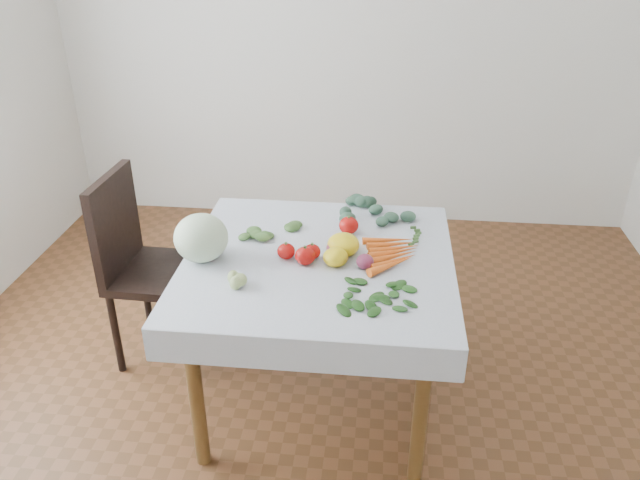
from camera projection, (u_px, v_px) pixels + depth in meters
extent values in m
plane|color=brown|center=(319.00, 396.00, 2.97)|extent=(4.00, 4.00, 0.00)
cube|color=silver|center=(351.00, 30.00, 4.09)|extent=(4.00, 0.04, 2.70)
cube|color=brown|center=(318.00, 263.00, 2.63)|extent=(1.00, 1.00, 0.04)
cylinder|color=brown|center=(196.00, 395.00, 2.46)|extent=(0.06, 0.06, 0.71)
cylinder|color=brown|center=(421.00, 412.00, 2.38)|extent=(0.06, 0.06, 0.71)
cylinder|color=brown|center=(243.00, 279.00, 3.23)|extent=(0.06, 0.06, 0.71)
cylinder|color=brown|center=(414.00, 289.00, 3.15)|extent=(0.06, 0.06, 0.71)
cube|color=white|center=(318.00, 259.00, 2.62)|extent=(1.12, 1.12, 0.01)
cube|color=black|center=(161.00, 273.00, 3.06)|extent=(0.46, 0.46, 0.04)
cube|color=black|center=(114.00, 223.00, 2.96)|extent=(0.06, 0.44, 0.48)
cylinder|color=black|center=(116.00, 333.00, 3.04)|extent=(0.04, 0.04, 0.45)
cylinder|color=black|center=(190.00, 340.00, 2.99)|extent=(0.04, 0.04, 0.45)
cylinder|color=black|center=(146.00, 292.00, 3.36)|extent=(0.04, 0.04, 0.45)
cylinder|color=black|center=(213.00, 297.00, 3.32)|extent=(0.04, 0.04, 0.45)
ellipsoid|color=silver|center=(201.00, 238.00, 2.56)|extent=(0.29, 0.29, 0.20)
ellipsoid|color=#B30F0B|center=(286.00, 251.00, 2.60)|extent=(0.08, 0.08, 0.07)
ellipsoid|color=#B30F0B|center=(349.00, 225.00, 2.80)|extent=(0.12, 0.12, 0.08)
ellipsoid|color=#B30F0B|center=(312.00, 252.00, 2.60)|extent=(0.09, 0.09, 0.06)
ellipsoid|color=#B30F0B|center=(305.00, 256.00, 2.56)|extent=(0.10, 0.10, 0.07)
ellipsoid|color=gold|center=(343.00, 245.00, 2.62)|extent=(0.16, 0.16, 0.10)
ellipsoid|color=gold|center=(336.00, 257.00, 2.55)|extent=(0.11, 0.11, 0.07)
ellipsoid|color=#591934|center=(336.00, 249.00, 2.62)|extent=(0.11, 0.11, 0.07)
ellipsoid|color=#591934|center=(365.00, 261.00, 2.53)|extent=(0.07, 0.07, 0.06)
ellipsoid|color=#A0B76A|center=(247.00, 281.00, 2.41)|extent=(0.05, 0.05, 0.05)
ellipsoid|color=#A0B76A|center=(239.00, 278.00, 2.43)|extent=(0.05, 0.05, 0.05)
ellipsoid|color=#A0B76A|center=(243.00, 288.00, 2.37)|extent=(0.05, 0.05, 0.05)
cone|color=orange|center=(391.00, 240.00, 2.72)|extent=(0.23, 0.08, 0.03)
cone|color=orange|center=(391.00, 244.00, 2.69)|extent=(0.23, 0.09, 0.03)
cone|color=orange|center=(391.00, 248.00, 2.66)|extent=(0.23, 0.11, 0.03)
cone|color=orange|center=(391.00, 252.00, 2.63)|extent=(0.22, 0.13, 0.03)
cone|color=orange|center=(391.00, 256.00, 2.59)|extent=(0.21, 0.15, 0.03)
cone|color=orange|center=(391.00, 261.00, 2.56)|extent=(0.20, 0.16, 0.03)
cone|color=orange|center=(391.00, 265.00, 2.53)|extent=(0.20, 0.17, 0.03)
ellipsoid|color=#31513B|center=(380.00, 212.00, 2.97)|extent=(0.07, 0.07, 0.04)
ellipsoid|color=#31513B|center=(369.00, 210.00, 2.99)|extent=(0.07, 0.07, 0.04)
ellipsoid|color=#31513B|center=(376.00, 215.00, 2.93)|extent=(0.07, 0.07, 0.04)
ellipsoid|color=#31513B|center=(382.00, 208.00, 3.00)|extent=(0.07, 0.07, 0.04)
ellipsoid|color=#31513B|center=(360.00, 212.00, 2.96)|extent=(0.07, 0.07, 0.04)
ellipsoid|color=#31513B|center=(390.00, 215.00, 2.93)|extent=(0.07, 0.07, 0.04)
ellipsoid|color=#31513B|center=(369.00, 205.00, 3.03)|extent=(0.07, 0.07, 0.04)
ellipsoid|color=#31513B|center=(365.00, 219.00, 2.90)|extent=(0.07, 0.07, 0.04)
ellipsoid|color=#31513B|center=(398.00, 209.00, 2.99)|extent=(0.07, 0.07, 0.04)
ellipsoid|color=#31513B|center=(349.00, 208.00, 3.01)|extent=(0.07, 0.07, 0.04)
ellipsoid|color=#31513B|center=(390.00, 222.00, 2.87)|extent=(0.07, 0.07, 0.04)
ellipsoid|color=#31513B|center=(383.00, 201.00, 3.07)|extent=(0.07, 0.07, 0.04)
ellipsoid|color=#235019|center=(381.00, 297.00, 2.35)|extent=(0.06, 0.04, 0.01)
ellipsoid|color=#235019|center=(370.00, 296.00, 2.35)|extent=(0.06, 0.04, 0.01)
ellipsoid|color=#235019|center=(381.00, 301.00, 2.32)|extent=(0.06, 0.04, 0.01)
ellipsoid|color=#235019|center=(379.00, 293.00, 2.37)|extent=(0.06, 0.04, 0.01)
ellipsoid|color=#235019|center=(366.00, 300.00, 2.33)|extent=(0.06, 0.04, 0.01)
ellipsoid|color=#235019|center=(390.00, 299.00, 2.33)|extent=(0.06, 0.04, 0.01)
ellipsoid|color=#235019|center=(367.00, 291.00, 2.38)|extent=(0.06, 0.04, 0.01)
ellipsoid|color=#235019|center=(375.00, 305.00, 2.29)|extent=(0.06, 0.04, 0.01)
ellipsoid|color=#235019|center=(391.00, 292.00, 2.37)|extent=(0.06, 0.04, 0.01)
ellipsoid|color=#235019|center=(356.00, 296.00, 2.35)|extent=(0.06, 0.04, 0.01)
ellipsoid|color=#235019|center=(394.00, 305.00, 2.29)|extent=(0.06, 0.04, 0.01)
ellipsoid|color=#235019|center=(374.00, 286.00, 2.41)|extent=(0.06, 0.04, 0.01)
ellipsoid|color=#235019|center=(360.00, 306.00, 2.29)|extent=(0.06, 0.04, 0.01)
ellipsoid|color=#235019|center=(404.00, 296.00, 2.35)|extent=(0.06, 0.04, 0.01)
ellipsoid|color=#235019|center=(352.00, 289.00, 2.39)|extent=(0.06, 0.04, 0.01)
ellipsoid|color=#235019|center=(385.00, 312.00, 2.26)|extent=(0.06, 0.04, 0.01)
ellipsoid|color=#235019|center=(391.00, 285.00, 2.42)|extent=(0.06, 0.04, 0.01)
ellipsoid|color=#235019|center=(343.00, 301.00, 2.32)|extent=(0.06, 0.04, 0.01)
ellipsoid|color=#426C31|center=(273.00, 232.00, 2.80)|extent=(0.06, 0.06, 0.03)
ellipsoid|color=#426C31|center=(263.00, 231.00, 2.81)|extent=(0.06, 0.06, 0.03)
ellipsoid|color=#426C31|center=(272.00, 236.00, 2.77)|extent=(0.06, 0.06, 0.03)
ellipsoid|color=#426C31|center=(273.00, 229.00, 2.83)|extent=(0.06, 0.06, 0.03)
ellipsoid|color=#426C31|center=(256.00, 235.00, 2.78)|extent=(0.06, 0.06, 0.03)
ellipsoid|color=#426C31|center=(284.00, 234.00, 2.78)|extent=(0.06, 0.06, 0.03)
ellipsoid|color=#426C31|center=(260.00, 226.00, 2.85)|extent=(0.06, 0.06, 0.03)
ellipsoid|color=#426C31|center=(264.00, 240.00, 2.73)|extent=(0.06, 0.06, 0.03)
ellipsoid|color=#426C31|center=(288.00, 227.00, 2.84)|extent=(0.06, 0.06, 0.03)
ellipsoid|color=#426C31|center=(243.00, 231.00, 2.81)|extent=(0.06, 0.06, 0.03)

